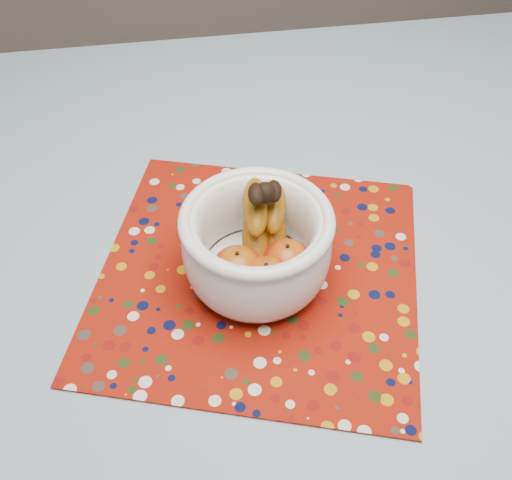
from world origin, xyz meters
TOP-DOWN VIEW (x-y plane):
  - table at (0.00, 0.00)m, footprint 1.20×1.20m
  - tablecloth at (0.00, 0.00)m, footprint 1.32×1.32m
  - placemat at (-0.08, -0.04)m, footprint 0.56×0.56m
  - fruit_bowl at (-0.08, -0.04)m, footprint 0.20×0.20m

SIDE VIEW (x-z plane):
  - table at x=0.00m, z-range 0.30..1.05m
  - tablecloth at x=0.00m, z-range 0.75..0.76m
  - placemat at x=-0.08m, z-range 0.76..0.76m
  - fruit_bowl at x=-0.08m, z-range 0.75..0.91m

